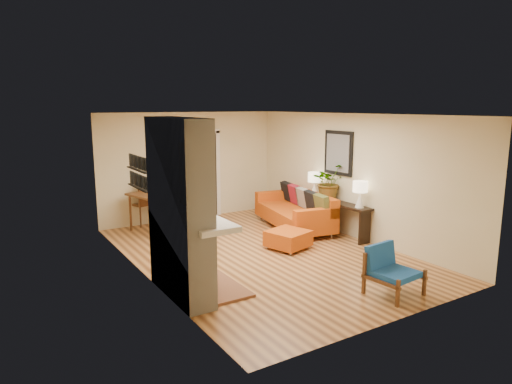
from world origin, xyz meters
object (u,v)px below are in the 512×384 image
at_px(sofa, 297,210).
at_px(lamp_far, 314,181).
at_px(console_table, 336,208).
at_px(houseplant, 329,182).
at_px(dining_table, 158,201).
at_px(ottoman, 288,238).
at_px(blue_chair, 389,267).
at_px(lamp_near, 360,191).

relative_size(sofa, lamp_far, 4.58).
distance_m(sofa, console_table, 0.99).
bearing_deg(sofa, houseplant, -59.93).
distance_m(lamp_far, houseplant, 0.50).
relative_size(sofa, dining_table, 1.25).
xyz_separation_m(ottoman, lamp_far, (1.48, 1.04, 0.86)).
relative_size(blue_chair, console_table, 0.41).
xyz_separation_m(blue_chair, dining_table, (-1.73, 5.09, 0.29)).
bearing_deg(houseplant, sofa, 120.07).
distance_m(ottoman, lamp_far, 2.00).
bearing_deg(ottoman, console_table, 10.50).
height_order(sofa, blue_chair, sofa).
height_order(sofa, lamp_far, lamp_far).
relative_size(dining_table, lamp_near, 3.66).
relative_size(lamp_near, lamp_far, 1.00).
bearing_deg(console_table, dining_table, 144.16).
distance_m(blue_chair, console_table, 3.15).
bearing_deg(sofa, lamp_near, -76.65).
distance_m(ottoman, houseplant, 1.81).
bearing_deg(dining_table, console_table, -35.84).
bearing_deg(lamp_near, blue_chair, -124.47).
bearing_deg(lamp_far, ottoman, -144.90).
bearing_deg(lamp_near, houseplant, 90.61).
height_order(dining_table, lamp_near, lamp_near).
relative_size(sofa, lamp_near, 4.58).
height_order(ottoman, houseplant, houseplant).
bearing_deg(dining_table, ottoman, -56.50).
relative_size(ottoman, console_table, 0.47).
bearing_deg(console_table, ottoman, -169.50).
xyz_separation_m(sofa, dining_table, (-2.80, 1.40, 0.28)).
height_order(blue_chair, houseplant, houseplant).
bearing_deg(lamp_near, ottoman, 164.69).
bearing_deg(lamp_far, blue_chair, -112.19).
distance_m(ottoman, lamp_near, 1.75).
bearing_deg(blue_chair, ottoman, 90.64).
distance_m(sofa, blue_chair, 3.84).
height_order(console_table, lamp_near, lamp_near).
xyz_separation_m(dining_table, houseplant, (3.17, -2.03, 0.44)).
bearing_deg(houseplant, lamp_near, -89.39).
xyz_separation_m(dining_table, console_table, (3.18, -2.30, -0.10)).
bearing_deg(sofa, dining_table, 153.48).
bearing_deg(lamp_far, console_table, -90.00).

